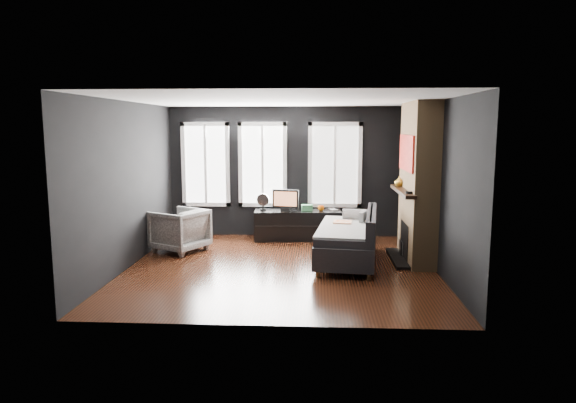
# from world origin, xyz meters

# --- Properties ---
(floor) EXTENTS (5.00, 5.00, 0.00)m
(floor) POSITION_xyz_m (0.00, 0.00, 0.00)
(floor) COLOR black
(floor) RESTS_ON ground
(ceiling) EXTENTS (5.00, 5.00, 0.00)m
(ceiling) POSITION_xyz_m (0.00, 0.00, 2.70)
(ceiling) COLOR white
(ceiling) RESTS_ON ground
(wall_back) EXTENTS (5.00, 0.02, 2.70)m
(wall_back) POSITION_xyz_m (0.00, 2.50, 1.35)
(wall_back) COLOR black
(wall_back) RESTS_ON ground
(wall_left) EXTENTS (0.02, 5.00, 2.70)m
(wall_left) POSITION_xyz_m (-2.50, 0.00, 1.35)
(wall_left) COLOR black
(wall_left) RESTS_ON ground
(wall_right) EXTENTS (0.02, 5.00, 2.70)m
(wall_right) POSITION_xyz_m (2.50, 0.00, 1.35)
(wall_right) COLOR black
(wall_right) RESTS_ON ground
(windows) EXTENTS (4.00, 0.16, 1.76)m
(windows) POSITION_xyz_m (-0.45, 2.46, 2.38)
(windows) COLOR white
(windows) RESTS_ON wall_back
(fireplace) EXTENTS (0.70, 1.62, 2.70)m
(fireplace) POSITION_xyz_m (2.30, 0.60, 1.35)
(fireplace) COLOR #93724C
(fireplace) RESTS_ON floor
(sofa) EXTENTS (1.29, 2.20, 0.90)m
(sofa) POSITION_xyz_m (1.10, 0.37, 0.45)
(sofa) COLOR #262729
(sofa) RESTS_ON floor
(stripe_pillow) EXTENTS (0.14, 0.33, 0.32)m
(stripe_pillow) POSITION_xyz_m (1.39, 0.82, 0.65)
(stripe_pillow) COLOR gray
(stripe_pillow) RESTS_ON sofa
(armchair) EXTENTS (1.10, 1.12, 0.87)m
(armchair) POSITION_xyz_m (-1.95, 1.01, 0.43)
(armchair) COLOR white
(armchair) RESTS_ON floor
(media_console) EXTENTS (1.78, 0.65, 0.60)m
(media_console) POSITION_xyz_m (0.20, 2.10, 0.30)
(media_console) COLOR black
(media_console) RESTS_ON floor
(monitor) EXTENTS (0.56, 0.23, 0.49)m
(monitor) POSITION_xyz_m (-0.05, 2.06, 0.85)
(monitor) COLOR black
(monitor) RESTS_ON media_console
(desk_fan) EXTENTS (0.28, 0.28, 0.36)m
(desk_fan) POSITION_xyz_m (-0.51, 2.07, 0.78)
(desk_fan) COLOR gray
(desk_fan) RESTS_ON media_console
(mug) EXTENTS (0.15, 0.13, 0.13)m
(mug) POSITION_xyz_m (0.67, 2.10, 0.67)
(mug) COLOR orange
(mug) RESTS_ON media_console
(book) EXTENTS (0.14, 0.07, 0.20)m
(book) POSITION_xyz_m (0.85, 2.19, 0.70)
(book) COLOR #A89A86
(book) RESTS_ON media_console
(storage_box) EXTENTS (0.24, 0.16, 0.12)m
(storage_box) POSITION_xyz_m (0.38, 2.09, 0.66)
(storage_box) COLOR #347345
(storage_box) RESTS_ON media_console
(mantel_vase) EXTENTS (0.17, 0.18, 0.17)m
(mantel_vase) POSITION_xyz_m (2.05, 1.05, 1.32)
(mantel_vase) COLOR gold
(mantel_vase) RESTS_ON fireplace
(mantel_clock) EXTENTS (0.12, 0.12, 0.04)m
(mantel_clock) POSITION_xyz_m (2.05, 0.05, 1.25)
(mantel_clock) COLOR black
(mantel_clock) RESTS_ON fireplace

